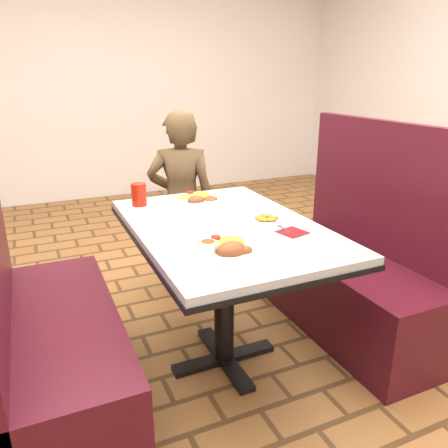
{
  "coord_description": "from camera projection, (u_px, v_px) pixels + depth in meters",
  "views": [
    {
      "loc": [
        -0.78,
        -1.74,
        1.41
      ],
      "look_at": [
        0.0,
        0.0,
        0.75
      ],
      "focal_mm": 35.0,
      "sensor_mm": 36.0,
      "label": 1
    }
  ],
  "objects": [
    {
      "name": "booth_bench_left",
      "position": [
        52.0,
        343.0,
        1.85
      ],
      "size": [
        0.47,
        1.2,
        1.17
      ],
      "color": "#4D111E",
      "rests_on": "ground"
    },
    {
      "name": "booth_bench_right",
      "position": [
        352.0,
        275.0,
        2.47
      ],
      "size": [
        0.47,
        1.2,
        1.17
      ],
      "color": "#4D111E",
      "rests_on": "ground"
    },
    {
      "name": "near_dinner_plate",
      "position": [
        227.0,
        244.0,
        1.7
      ],
      "size": [
        0.28,
        0.28,
        0.09
      ],
      "rotation": [
        0.0,
        0.0,
        -0.13
      ],
      "color": "white",
      "rests_on": "dining_table"
    },
    {
      "name": "maroon_napkin",
      "position": [
        292.0,
        232.0,
        1.91
      ],
      "size": [
        0.14,
        0.14,
        0.0
      ],
      "primitive_type": "cube",
      "rotation": [
        0.0,
        0.0,
        0.25
      ],
      "color": "maroon",
      "rests_on": "dining_table"
    },
    {
      "name": "lettuce_shreds",
      "position": [
        226.0,
        219.0,
        2.09
      ],
      "size": [
        0.28,
        0.32,
        0.0
      ],
      "primitive_type": null,
      "color": "#8AD153",
      "rests_on": "dining_table"
    },
    {
      "name": "dining_table",
      "position": [
        224.0,
        243.0,
        2.05
      ],
      "size": [
        0.81,
        1.21,
        0.75
      ],
      "color": "silver",
      "rests_on": "ground"
    },
    {
      "name": "knife_utensil",
      "position": [
        236.0,
        251.0,
        1.68
      ],
      "size": [
        0.06,
        0.18,
        0.0
      ],
      "primitive_type": "cube",
      "rotation": [
        0.0,
        0.0,
        -0.27
      ],
      "color": "#B8B9BD",
      "rests_on": "dining_table"
    },
    {
      "name": "spoon_utensil",
      "position": [
        282.0,
        228.0,
        1.95
      ],
      "size": [
        0.03,
        0.14,
        0.0
      ],
      "primitive_type": "cube",
      "rotation": [
        0.0,
        0.0,
        -0.1
      ],
      "color": "#BBBABF",
      "rests_on": "dining_table"
    },
    {
      "name": "plantain_plate",
      "position": [
        266.0,
        219.0,
        2.05
      ],
      "size": [
        0.17,
        0.17,
        0.03
      ],
      "rotation": [
        0.0,
        0.0,
        -0.41
      ],
      "color": "white",
      "rests_on": "dining_table"
    },
    {
      "name": "far_dinner_plate",
      "position": [
        198.0,
        197.0,
        2.37
      ],
      "size": [
        0.28,
        0.28,
        0.07
      ],
      "rotation": [
        0.0,
        0.0,
        0.14
      ],
      "color": "white",
      "rests_on": "dining_table"
    },
    {
      "name": "paper_napkin",
      "position": [
        332.0,
        251.0,
        1.7
      ],
      "size": [
        0.22,
        0.17,
        0.01
      ],
      "primitive_type": "cube",
      "rotation": [
        0.0,
        0.0,
        -0.06
      ],
      "color": "silver",
      "rests_on": "dining_table"
    },
    {
      "name": "red_tumbler",
      "position": [
        139.0,
        194.0,
        2.29
      ],
      "size": [
        0.08,
        0.08,
        0.12
      ],
      "primitive_type": "cylinder",
      "color": "red",
      "rests_on": "dining_table"
    },
    {
      "name": "diner_person",
      "position": [
        182.0,
        203.0,
        2.88
      ],
      "size": [
        0.51,
        0.43,
        1.2
      ],
      "primitive_type": "imported",
      "rotation": [
        0.0,
        0.0,
        2.76
      ],
      "color": "brown",
      "rests_on": "ground"
    },
    {
      "name": "fork_utensil",
      "position": [
        243.0,
        252.0,
        1.68
      ],
      "size": [
        0.04,
        0.13,
        0.0
      ],
      "primitive_type": "cube",
      "rotation": [
        0.0,
        0.0,
        -0.23
      ],
      "color": "silver",
      "rests_on": "dining_table"
    }
  ]
}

